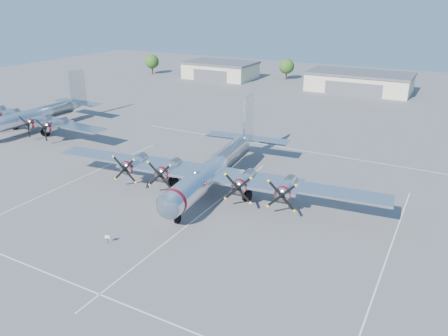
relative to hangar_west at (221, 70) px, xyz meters
The scene contains 9 objects.
ground 93.54m from the hangar_west, 61.23° to the right, with size 260.00×260.00×0.00m, color #565659.
parking_lines 95.08m from the hangar_west, 61.74° to the right, with size 60.00×50.08×0.01m.
hangar_west is the anchor object (origin of this frame).
hangar_center 45.00m from the hangar_west, ahead, with size 28.60×14.60×5.40m.
tree_far_west 25.36m from the hangar_west, behind, with size 4.80×4.80×6.64m.
tree_west 21.61m from the hangar_west, 21.89° to the left, with size 4.80×4.80×6.64m.
main_bomber_b29 89.21m from the hangar_west, 61.52° to the right, with size 47.18×32.27×10.43m, color silver, non-canonical shape.
bomber_west 70.95m from the hangar_west, 92.58° to the right, with size 39.79×28.17×10.51m, color silver, non-canonical shape.
info_placard 104.69m from the hangar_west, 67.80° to the right, with size 0.51×0.24×1.03m.
Camera 1 is at (25.64, -45.33, 25.33)m, focal length 35.00 mm.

